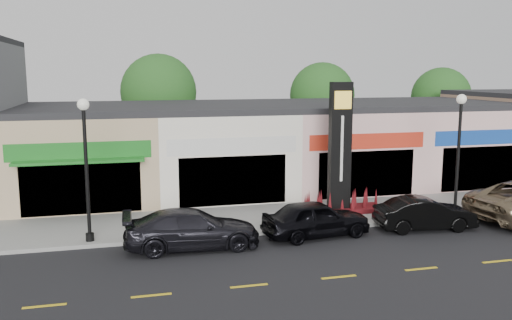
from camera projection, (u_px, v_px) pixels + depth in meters
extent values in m
plane|color=black|center=(308.00, 248.00, 20.46)|extent=(120.00, 120.00, 0.00)
cube|color=gray|center=(276.00, 217.00, 24.61)|extent=(52.00, 4.30, 0.15)
cube|color=gray|center=(291.00, 231.00, 22.46)|extent=(52.00, 0.20, 0.15)
cube|color=tan|center=(87.00, 154.00, 29.04)|extent=(7.00, 10.00, 4.50)
cube|color=#262628|center=(84.00, 109.00, 28.66)|extent=(7.00, 10.00, 0.30)
cube|color=black|center=(82.00, 188.00, 24.45)|extent=(5.25, 0.10, 2.40)
cube|color=#18701D|center=(80.00, 151.00, 24.17)|extent=(6.30, 0.12, 0.80)
cube|color=#18701D|center=(79.00, 161.00, 23.80)|extent=(5.60, 0.90, 0.12)
cube|color=white|center=(215.00, 149.00, 30.74)|extent=(7.00, 10.00, 4.50)
cube|color=#262628|center=(215.00, 107.00, 30.35)|extent=(7.00, 10.00, 0.30)
cube|color=black|center=(233.00, 181.00, 26.14)|extent=(5.25, 0.10, 2.40)
cube|color=silver|center=(233.00, 146.00, 25.87)|extent=(6.30, 0.12, 0.80)
cube|color=#D8A7A5|center=(330.00, 145.00, 32.43)|extent=(7.00, 10.00, 4.50)
cube|color=#262628|center=(331.00, 105.00, 32.05)|extent=(7.00, 10.00, 0.30)
cube|color=black|center=(366.00, 174.00, 27.84)|extent=(5.25, 0.10, 2.40)
cube|color=red|center=(367.00, 141.00, 27.56)|extent=(6.30, 0.12, 0.80)
cube|color=#D8A7A5|center=(434.00, 141.00, 34.13)|extent=(7.00, 10.00, 4.50)
cube|color=#262628|center=(436.00, 103.00, 33.74)|extent=(7.00, 10.00, 0.30)
cube|color=black|center=(484.00, 168.00, 29.53)|extent=(5.25, 0.10, 2.40)
cube|color=#1745A2|center=(486.00, 137.00, 29.26)|extent=(6.30, 0.12, 0.80)
cylinder|color=#382619|center=(160.00, 144.00, 37.90)|extent=(0.36, 0.36, 3.15)
sphere|color=#1E581B|center=(159.00, 92.00, 37.31)|extent=(5.20, 5.20, 5.20)
cylinder|color=#382619|center=(321.00, 140.00, 40.82)|extent=(0.36, 0.36, 2.97)
sphere|color=#1E581B|center=(322.00, 95.00, 40.27)|extent=(4.80, 4.80, 4.80)
cylinder|color=#382619|center=(439.00, 137.00, 43.25)|extent=(0.36, 0.36, 2.80)
sphere|color=#1E581B|center=(441.00, 97.00, 42.73)|extent=(4.60, 4.60, 4.60)
cylinder|color=black|center=(90.00, 237.00, 20.87)|extent=(0.32, 0.32, 0.30)
cylinder|color=black|center=(87.00, 173.00, 20.47)|extent=(0.14, 0.14, 5.00)
sphere|color=silver|center=(83.00, 104.00, 20.05)|extent=(0.44, 0.44, 0.44)
cylinder|color=black|center=(455.00, 211.00, 24.74)|extent=(0.32, 0.32, 0.30)
cylinder|color=black|center=(458.00, 157.00, 24.34)|extent=(0.14, 0.14, 5.00)
sphere|color=silver|center=(462.00, 99.00, 23.92)|extent=(0.44, 0.44, 0.44)
cube|color=#530E17|center=(338.00, 210.00, 25.17)|extent=(4.20, 1.30, 0.20)
cube|color=black|center=(340.00, 148.00, 24.70)|extent=(1.00, 0.40, 6.00)
cube|color=yellow|center=(343.00, 100.00, 24.13)|extent=(0.80, 0.05, 0.80)
cube|color=silver|center=(342.00, 149.00, 24.49)|extent=(0.12, 0.04, 3.00)
imported|color=black|center=(192.00, 229.00, 20.40)|extent=(2.17, 5.14, 1.48)
imported|color=black|center=(316.00, 219.00, 21.82)|extent=(2.25, 4.56, 1.49)
imported|color=black|center=(425.00, 214.00, 22.81)|extent=(1.85, 4.28, 1.37)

